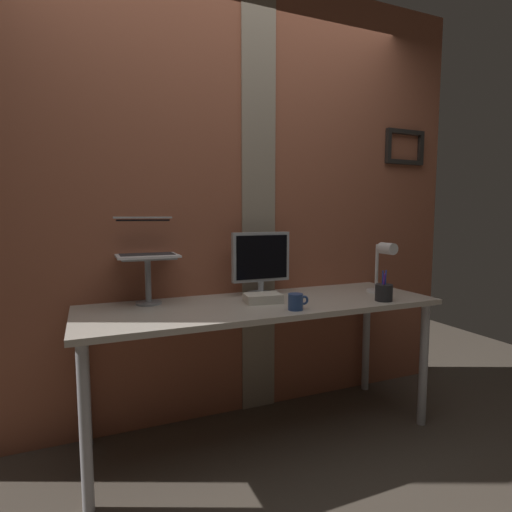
{
  "coord_description": "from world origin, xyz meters",
  "views": [
    {
      "loc": [
        -0.77,
        -1.99,
        1.25
      ],
      "look_at": [
        0.12,
        0.12,
        1.02
      ],
      "focal_mm": 28.26,
      "sensor_mm": 36.0,
      "label": 1
    }
  ],
  "objects_px": {
    "laptop": "(145,245)",
    "desk_lamp": "(383,262)",
    "coffee_mug": "(296,302)",
    "pen_cup": "(384,292)",
    "monitor": "(261,260)"
  },
  "relations": [
    {
      "from": "pen_cup",
      "to": "laptop",
      "type": "bearing_deg",
      "value": 157.84
    },
    {
      "from": "laptop",
      "to": "desk_lamp",
      "type": "height_order",
      "value": "laptop"
    },
    {
      "from": "pen_cup",
      "to": "coffee_mug",
      "type": "bearing_deg",
      "value": -179.99
    },
    {
      "from": "laptop",
      "to": "pen_cup",
      "type": "xyz_separation_m",
      "value": [
        1.24,
        -0.5,
        -0.27
      ]
    },
    {
      "from": "desk_lamp",
      "to": "coffee_mug",
      "type": "height_order",
      "value": "desk_lamp"
    },
    {
      "from": "monitor",
      "to": "desk_lamp",
      "type": "height_order",
      "value": "monitor"
    },
    {
      "from": "desk_lamp",
      "to": "coffee_mug",
      "type": "xyz_separation_m",
      "value": [
        -0.7,
        -0.17,
        -0.15
      ]
    },
    {
      "from": "laptop",
      "to": "pen_cup",
      "type": "relative_size",
      "value": 1.84
    },
    {
      "from": "coffee_mug",
      "to": "monitor",
      "type": "bearing_deg",
      "value": 90.97
    },
    {
      "from": "desk_lamp",
      "to": "pen_cup",
      "type": "bearing_deg",
      "value": -127.86
    },
    {
      "from": "laptop",
      "to": "coffee_mug",
      "type": "bearing_deg",
      "value": -36.75
    },
    {
      "from": "coffee_mug",
      "to": "laptop",
      "type": "bearing_deg",
      "value": 143.25
    },
    {
      "from": "monitor",
      "to": "coffee_mug",
      "type": "bearing_deg",
      "value": -89.03
    },
    {
      "from": "desk_lamp",
      "to": "monitor",
      "type": "bearing_deg",
      "value": 159.71
    },
    {
      "from": "coffee_mug",
      "to": "pen_cup",
      "type": "bearing_deg",
      "value": 0.01
    }
  ]
}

